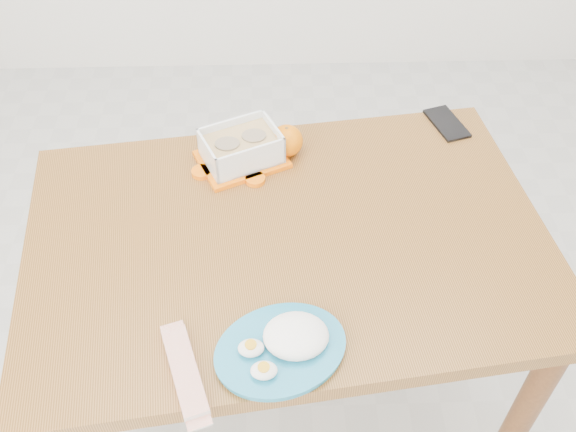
{
  "coord_description": "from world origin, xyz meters",
  "views": [
    {
      "loc": [
        -0.1,
        -1.01,
        1.78
      ],
      "look_at": [
        -0.07,
        -0.08,
        0.81
      ],
      "focal_mm": 40.0,
      "sensor_mm": 36.0,
      "label": 1
    }
  ],
  "objects_px": {
    "orange_fruit": "(287,141)",
    "rice_plate": "(285,344)",
    "food_container": "(241,148)",
    "dining_table": "(288,266)",
    "smartphone": "(447,123)"
  },
  "relations": [
    {
      "from": "food_container",
      "to": "dining_table",
      "type": "bearing_deg",
      "value": -91.24
    },
    {
      "from": "orange_fruit",
      "to": "smartphone",
      "type": "relative_size",
      "value": 0.58
    },
    {
      "from": "food_container",
      "to": "rice_plate",
      "type": "distance_m",
      "value": 0.54
    },
    {
      "from": "rice_plate",
      "to": "dining_table",
      "type": "bearing_deg",
      "value": 66.08
    },
    {
      "from": "dining_table",
      "to": "orange_fruit",
      "type": "xyz_separation_m",
      "value": [
        0.0,
        0.27,
        0.15
      ]
    },
    {
      "from": "dining_table",
      "to": "rice_plate",
      "type": "relative_size",
      "value": 3.83
    },
    {
      "from": "orange_fruit",
      "to": "smartphone",
      "type": "distance_m",
      "value": 0.43
    },
    {
      "from": "rice_plate",
      "to": "orange_fruit",
      "type": "bearing_deg",
      "value": 66.88
    },
    {
      "from": "orange_fruit",
      "to": "rice_plate",
      "type": "bearing_deg",
      "value": -91.85
    },
    {
      "from": "dining_table",
      "to": "food_container",
      "type": "xyz_separation_m",
      "value": [
        -0.1,
        0.25,
        0.15
      ]
    },
    {
      "from": "food_container",
      "to": "smartphone",
      "type": "height_order",
      "value": "food_container"
    },
    {
      "from": "smartphone",
      "to": "rice_plate",
      "type": "bearing_deg",
      "value": -140.96
    },
    {
      "from": "food_container",
      "to": "orange_fruit",
      "type": "distance_m",
      "value": 0.11
    },
    {
      "from": "smartphone",
      "to": "food_container",
      "type": "bearing_deg",
      "value": 176.03
    },
    {
      "from": "food_container",
      "to": "rice_plate",
      "type": "relative_size",
      "value": 0.77
    }
  ]
}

